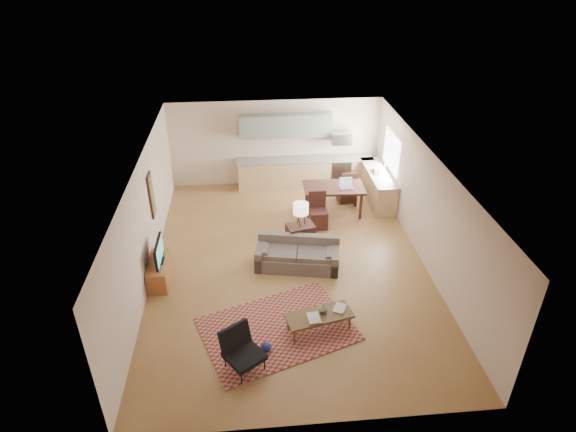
{
  "coord_description": "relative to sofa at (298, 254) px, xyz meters",
  "views": [
    {
      "loc": [
        -0.91,
        -9.51,
        6.88
      ],
      "look_at": [
        0.0,
        0.3,
        1.15
      ],
      "focal_mm": 30.0,
      "sensor_mm": 36.0,
      "label": 1
    }
  ],
  "objects": [
    {
      "name": "armchair",
      "position": [
        -1.3,
        -3.07,
        0.05
      ],
      "size": [
        1.0,
        1.0,
        0.82
      ],
      "primitive_type": null,
      "rotation": [
        0.0,
        0.0,
        0.6
      ],
      "color": "black",
      "rests_on": "floor"
    },
    {
      "name": "dining_chair_near",
      "position": [
        0.76,
        1.78,
        0.14
      ],
      "size": [
        0.49,
        0.51,
        1.0
      ],
      "primitive_type": null,
      "rotation": [
        0.0,
        0.0,
        0.02
      ],
      "color": "#331916",
      "rests_on": "floor"
    },
    {
      "name": "book_a",
      "position": [
        -0.06,
        -2.3,
        0.06
      ],
      "size": [
        0.29,
        0.36,
        0.03
      ],
      "primitive_type": "imported",
      "rotation": [
        0.0,
        0.0,
        0.07
      ],
      "color": "maroon",
      "rests_on": "coffee_table"
    },
    {
      "name": "coffee_table",
      "position": [
        0.19,
        -2.19,
        -0.15
      ],
      "size": [
        1.43,
        0.83,
        0.4
      ],
      "primitive_type": null,
      "rotation": [
        0.0,
        0.0,
        0.24
      ],
      "color": "#4D351B",
      "rests_on": "floor"
    },
    {
      "name": "laptop",
      "position": [
        1.62,
        2.37,
        0.63
      ],
      "size": [
        0.36,
        0.27,
        0.27
      ],
      "primitive_type": null,
      "rotation": [
        0.0,
        0.0,
        0.02
      ],
      "color": "#A5A8AD",
      "rests_on": "dining_table"
    },
    {
      "name": "upper_cabinets",
      "position": [
        0.11,
        4.49,
        1.59
      ],
      "size": [
        2.8,
        0.34,
        0.7
      ],
      "primitive_type": "cube",
      "color": "gray",
      "rests_on": "room"
    },
    {
      "name": "kitchen_counter_right",
      "position": [
        2.74,
        3.16,
        0.1
      ],
      "size": [
        0.64,
        2.26,
        0.92
      ],
      "primitive_type": null,
      "color": "tan",
      "rests_on": "ground"
    },
    {
      "name": "dining_table",
      "position": [
        1.29,
        2.49,
        0.07
      ],
      "size": [
        1.71,
        1.03,
        0.85
      ],
      "primitive_type": null,
      "rotation": [
        0.0,
        0.0,
        -0.04
      ],
      "color": "#331916",
      "rests_on": "floor"
    },
    {
      "name": "tv_credenza",
      "position": [
        -3.2,
        -0.25,
        -0.09
      ],
      "size": [
        0.44,
        1.15,
        0.53
      ],
      "primitive_type": null,
      "color": "brown",
      "rests_on": "floor"
    },
    {
      "name": "kitchen_counter_back",
      "position": [
        0.71,
        4.34,
        0.1
      ],
      "size": [
        4.26,
        0.64,
        0.92
      ],
      "primitive_type": null,
      "color": "tan",
      "rests_on": "ground"
    },
    {
      "name": "wall_art_left",
      "position": [
        -3.4,
        1.06,
        1.19
      ],
      "size": [
        0.06,
        0.42,
        1.1
      ],
      "primitive_type": null,
      "color": "olive",
      "rests_on": "room"
    },
    {
      "name": "room",
      "position": [
        -0.19,
        0.16,
        0.99
      ],
      "size": [
        9.0,
        9.0,
        9.0
      ],
      "color": "olive",
      "rests_on": "ground"
    },
    {
      "name": "rug",
      "position": [
        -0.64,
        -2.11,
        -0.35
      ],
      "size": [
        3.42,
        2.89,
        0.02
      ],
      "primitive_type": "cube",
      "rotation": [
        0.0,
        0.0,
        0.35
      ],
      "color": "maroon",
      "rests_on": "floor"
    },
    {
      "name": "triptych",
      "position": [
        -0.29,
        4.63,
        1.39
      ],
      "size": [
        1.7,
        0.04,
        0.5
      ],
      "primitive_type": null,
      "color": "#F6EBBA",
      "rests_on": "room"
    },
    {
      "name": "tv",
      "position": [
        -3.15,
        -0.25,
        0.44
      ],
      "size": [
        0.09,
        0.88,
        0.53
      ],
      "primitive_type": null,
      "color": "black",
      "rests_on": "tv_credenza"
    },
    {
      "name": "book_b",
      "position": [
        0.53,
        -2.0,
        0.05
      ],
      "size": [
        0.47,
        0.49,
        0.02
      ],
      "primitive_type": "imported",
      "rotation": [
        0.0,
        0.0,
        -0.48
      ],
      "color": "navy",
      "rests_on": "coffee_table"
    },
    {
      "name": "kitchen_range",
      "position": [
        1.81,
        4.34,
        0.09
      ],
      "size": [
        0.62,
        0.62,
        0.9
      ],
      "primitive_type": "cube",
      "color": "#A5A8AD",
      "rests_on": "ground"
    },
    {
      "name": "table_lamp",
      "position": [
        0.14,
        0.64,
        0.72
      ],
      "size": [
        0.42,
        0.42,
        0.62
      ],
      "primitive_type": null,
      "rotation": [
        0.0,
        0.0,
        0.13
      ],
      "color": "beige",
      "rests_on": "console_table"
    },
    {
      "name": "sofa",
      "position": [
        0.0,
        0.0,
        0.0
      ],
      "size": [
        2.18,
        1.27,
        0.71
      ],
      "primitive_type": null,
      "rotation": [
        0.0,
        0.0,
        -0.2
      ],
      "color": "#60544C",
      "rests_on": "floor"
    },
    {
      "name": "soap_bottle",
      "position": [
        2.64,
        3.21,
        0.66
      ],
      "size": [
        0.11,
        0.11,
        0.19
      ],
      "primitive_type": "imported",
      "rotation": [
        0.0,
        0.0,
        0.14
      ],
      "color": "#F6EBBA",
      "rests_on": "kitchen_counter_right"
    },
    {
      "name": "console_table",
      "position": [
        0.14,
        0.64,
        0.03
      ],
      "size": [
        0.75,
        0.59,
        0.77
      ],
      "primitive_type": null,
      "rotation": [
        0.0,
        0.0,
        0.25
      ],
      "color": "#331916",
      "rests_on": "floor"
    },
    {
      "name": "vase",
      "position": [
        0.28,
        -2.11,
        0.13
      ],
      "size": [
        0.25,
        0.25,
        0.18
      ],
      "primitive_type": "imported",
      "rotation": [
        0.0,
        0.0,
        0.22
      ],
      "color": "black",
      "rests_on": "coffee_table"
    },
    {
      "name": "kitchen_microwave",
      "position": [
        1.81,
        4.36,
        1.19
      ],
      "size": [
        0.62,
        0.4,
        0.35
      ],
      "primitive_type": "cube",
      "color": "#A5A8AD",
      "rests_on": "room"
    },
    {
      "name": "window_right",
      "position": [
        3.04,
        3.16,
        1.19
      ],
      "size": [
        0.02,
        1.4,
        1.05
      ],
      "primitive_type": "cube",
      "color": "white",
      "rests_on": "room"
    },
    {
      "name": "dining_chair_far",
      "position": [
        1.82,
        3.19,
        0.15
      ],
      "size": [
        0.52,
        0.54,
        1.01
      ],
      "primitive_type": null,
      "rotation": [
        0.0,
        0.0,
        3.22
      ],
      "color": "#331916",
      "rests_on": "floor"
    }
  ]
}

